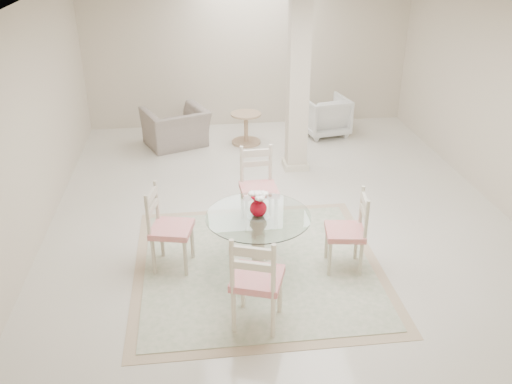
{
  "coord_description": "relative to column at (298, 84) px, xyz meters",
  "views": [
    {
      "loc": [
        -1.08,
        -6.51,
        3.5
      ],
      "look_at": [
        -0.44,
        -1.22,
        0.85
      ],
      "focal_mm": 38.0,
      "sensor_mm": 36.0,
      "label": 1
    }
  ],
  "objects": [
    {
      "name": "dining_chair_north",
      "position": [
        -0.82,
        -1.7,
        -0.76
      ],
      "size": [
        0.47,
        0.47,
        1.13
      ],
      "rotation": [
        0.0,
        0.0,
        0.05
      ],
      "color": "beige",
      "rests_on": "ground"
    },
    {
      "name": "recliner_taupe",
      "position": [
        -1.89,
        1.18,
        -1.02
      ],
      "size": [
        1.27,
        1.2,
        0.66
      ],
      "primitive_type": "imported",
      "rotation": [
        0.0,
        0.0,
        3.53
      ],
      "color": "gray",
      "rests_on": "ground"
    },
    {
      "name": "red_vase",
      "position": [
        -0.94,
        -2.72,
        -0.55
      ],
      "size": [
        0.22,
        0.21,
        0.29
      ],
      "color": "#AD0517",
      "rests_on": "dining_table"
    },
    {
      "name": "dining_chair_east",
      "position": [
        0.07,
        -2.85,
        -0.81
      ],
      "size": [
        0.47,
        0.47,
        1.03
      ],
      "rotation": [
        0.0,
        0.0,
        -1.71
      ],
      "color": "beige",
      "rests_on": "ground"
    },
    {
      "name": "room_shell",
      "position": [
        -0.5,
        -1.3,
        0.51
      ],
      "size": [
        6.02,
        7.02,
        2.71
      ],
      "color": "beige",
      "rests_on": "ground"
    },
    {
      "name": "side_table",
      "position": [
        -0.67,
        1.15,
        -1.1
      ],
      "size": [
        0.53,
        0.53,
        0.55
      ],
      "color": "tan",
      "rests_on": "ground"
    },
    {
      "name": "ground",
      "position": [
        -0.5,
        -1.3,
        -1.35
      ],
      "size": [
        7.0,
        7.0,
        0.0
      ],
      "primitive_type": "plane",
      "color": "silver",
      "rests_on": "ground"
    },
    {
      "name": "dining_chair_west",
      "position": [
        -1.95,
        -2.58,
        -0.78
      ],
      "size": [
        0.52,
        0.52,
        1.08
      ],
      "rotation": [
        0.0,
        0.0,
        1.34
      ],
      "color": "beige",
      "rests_on": "ground"
    },
    {
      "name": "column",
      "position": [
        0.0,
        0.0,
        0.0
      ],
      "size": [
        0.3,
        0.3,
        2.7
      ],
      "primitive_type": "cube",
      "color": "beige",
      "rests_on": "ground"
    },
    {
      "name": "dining_table",
      "position": [
        -0.94,
        -2.72,
        -1.01
      ],
      "size": [
        1.15,
        1.15,
        0.66
      ],
      "rotation": [
        0.0,
        0.0,
        -0.13
      ],
      "color": "beige",
      "rests_on": "ground"
    },
    {
      "name": "area_rug",
      "position": [
        -0.94,
        -2.72,
        -1.34
      ],
      "size": [
        2.78,
        2.78,
        0.02
      ],
      "color": "tan",
      "rests_on": "ground"
    },
    {
      "name": "armchair_white",
      "position": [
        0.81,
        1.43,
        -1.0
      ],
      "size": [
        0.88,
        0.9,
        0.7
      ],
      "primitive_type": "imported",
      "rotation": [
        0.0,
        0.0,
        3.33
      ],
      "color": "white",
      "rests_on": "ground"
    },
    {
      "name": "dining_chair_south",
      "position": [
        -1.09,
        -3.73,
        -0.75
      ],
      "size": [
        0.58,
        0.58,
        1.15
      ],
      "rotation": [
        0.0,
        0.0,
        2.81
      ],
      "color": "#F0E3C5",
      "rests_on": "ground"
    }
  ]
}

